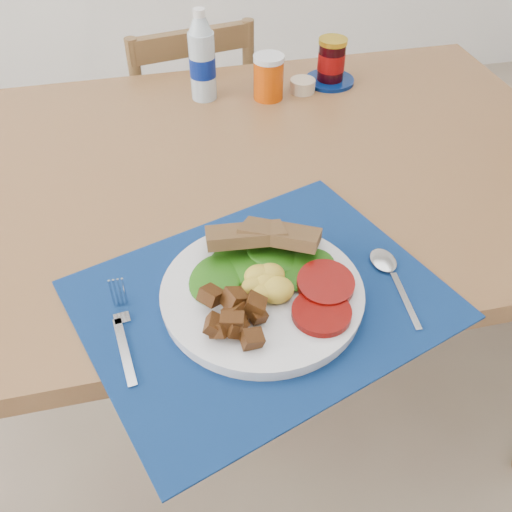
{
  "coord_description": "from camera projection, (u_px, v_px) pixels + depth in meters",
  "views": [
    {
      "loc": [
        -0.18,
        -0.72,
        1.37
      ],
      "look_at": [
        -0.04,
        -0.12,
        0.8
      ],
      "focal_mm": 40.0,
      "sensor_mm": 36.0,
      "label": 1
    }
  ],
  "objects": [
    {
      "name": "placemat",
      "position": [
        262.0,
        299.0,
        0.85
      ],
      "size": [
        0.61,
        0.54,
        0.0
      ],
      "primitive_type": "cube",
      "rotation": [
        0.0,
        0.0,
        0.33
      ],
      "color": "#040F31",
      "rests_on": "table"
    },
    {
      "name": "ground",
      "position": [
        261.0,
        452.0,
        1.48
      ],
      "size": [
        4.0,
        4.0,
        0.0
      ],
      "primitive_type": "plane",
      "color": "gray",
      "rests_on": "ground"
    },
    {
      "name": "breakfast_plate",
      "position": [
        259.0,
        292.0,
        0.83
      ],
      "size": [
        0.29,
        0.29,
        0.07
      ],
      "rotation": [
        0.0,
        0.0,
        -0.24
      ],
      "color": "silver",
      "rests_on": "placemat"
    },
    {
      "name": "jam_on_saucer",
      "position": [
        331.0,
        64.0,
        1.35
      ],
      "size": [
        0.12,
        0.12,
        0.11
      ],
      "color": "#051C5A",
      "rests_on": "table"
    },
    {
      "name": "ramekin",
      "position": [
        303.0,
        86.0,
        1.33
      ],
      "size": [
        0.06,
        0.06,
        0.03
      ],
      "primitive_type": "cylinder",
      "color": "#C8B292",
      "rests_on": "table"
    },
    {
      "name": "chair_far",
      "position": [
        189.0,
        120.0,
        1.71
      ],
      "size": [
        0.43,
        0.41,
        1.0
      ],
      "rotation": [
        0.0,
        0.0,
        3.32
      ],
      "color": "brown",
      "rests_on": "ground"
    },
    {
      "name": "table",
      "position": [
        241.0,
        200.0,
        1.17
      ],
      "size": [
        1.4,
        0.9,
        0.75
      ],
      "color": "brown",
      "rests_on": "ground"
    },
    {
      "name": "spoon",
      "position": [
        390.0,
        273.0,
        0.88
      ],
      "size": [
        0.04,
        0.17,
        0.0
      ],
      "rotation": [
        0.0,
        0.0,
        -0.08
      ],
      "color": "#B2B5BA",
      "rests_on": "placemat"
    },
    {
      "name": "fork",
      "position": [
        123.0,
        330.0,
        0.8
      ],
      "size": [
        0.03,
        0.17,
        0.0
      ],
      "rotation": [
        0.0,
        0.0,
        0.12
      ],
      "color": "#B2B5BA",
      "rests_on": "placemat"
    },
    {
      "name": "juice_glass",
      "position": [
        268.0,
        78.0,
        1.29
      ],
      "size": [
        0.07,
        0.07,
        0.09
      ],
      "primitive_type": "cylinder",
      "color": "#C74205",
      "rests_on": "table"
    },
    {
      "name": "water_bottle",
      "position": [
        202.0,
        61.0,
        1.26
      ],
      "size": [
        0.06,
        0.06,
        0.2
      ],
      "color": "#ADBFCC",
      "rests_on": "table"
    }
  ]
}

